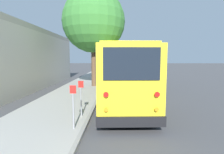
# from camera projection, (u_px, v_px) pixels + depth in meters

# --- Properties ---
(ground_plane) EXTENTS (160.00, 160.00, 0.00)m
(ground_plane) POSITION_uv_depth(u_px,v_px,m) (129.00, 100.00, 11.03)
(ground_plane) COLOR #474749
(sidewalk_slab) EXTENTS (80.00, 3.62, 0.15)m
(sidewalk_slab) POSITION_uv_depth(u_px,v_px,m) (69.00, 98.00, 11.14)
(sidewalk_slab) COLOR #A3A099
(sidewalk_slab) RESTS_ON ground
(curb_strip) EXTENTS (80.00, 0.14, 0.15)m
(curb_strip) POSITION_uv_depth(u_px,v_px,m) (98.00, 99.00, 11.08)
(curb_strip) COLOR gray
(curb_strip) RESTS_ON ground
(shuttle_bus) EXTENTS (10.21, 3.09, 3.41)m
(shuttle_bus) POSITION_uv_depth(u_px,v_px,m) (121.00, 71.00, 10.79)
(shuttle_bus) COLOR yellow
(shuttle_bus) RESTS_ON ground
(parked_sedan_black) EXTENTS (4.42, 1.72, 1.32)m
(parked_sedan_black) POSITION_uv_depth(u_px,v_px,m) (118.00, 74.00, 21.94)
(parked_sedan_black) COLOR black
(parked_sedan_black) RESTS_ON ground
(parked_sedan_navy) EXTENTS (4.41, 1.80, 1.27)m
(parked_sedan_navy) POSITION_uv_depth(u_px,v_px,m) (117.00, 71.00, 27.73)
(parked_sedan_navy) COLOR #19234C
(parked_sedan_navy) RESTS_ON ground
(parked_sedan_tan) EXTENTS (4.63, 2.00, 1.30)m
(parked_sedan_tan) POSITION_uv_depth(u_px,v_px,m) (116.00, 69.00, 33.28)
(parked_sedan_tan) COLOR tan
(parked_sedan_tan) RESTS_ON ground
(street_tree) EXTENTS (5.42, 5.42, 9.18)m
(street_tree) POSITION_uv_depth(u_px,v_px,m) (94.00, 18.00, 15.26)
(street_tree) COLOR brown
(street_tree) RESTS_ON sidewalk_slab
(sign_post_near) EXTENTS (0.06, 0.22, 1.55)m
(sign_post_near) POSITION_uv_depth(u_px,v_px,m) (73.00, 107.00, 6.09)
(sign_post_near) COLOR gray
(sign_post_near) RESTS_ON sidewalk_slab
(sign_post_far) EXTENTS (0.06, 0.22, 1.53)m
(sign_post_far) POSITION_uv_depth(u_px,v_px,m) (81.00, 98.00, 7.42)
(sign_post_far) COLOR gray
(sign_post_far) RESTS_ON sidewalk_slab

